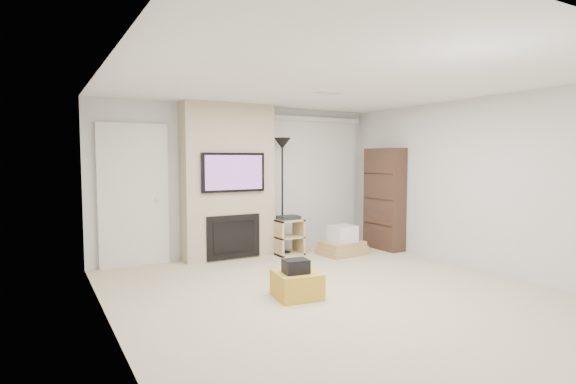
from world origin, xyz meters
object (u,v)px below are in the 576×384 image
av_stand (288,234)px  box_stack (342,243)px  bookshelf (384,199)px  ottoman (297,285)px  floor_lamp (282,163)px

av_stand → box_stack: bearing=-30.6°
box_stack → bookshelf: bookshelf is taller
ottoman → box_stack: size_ratio=0.65×
ottoman → av_stand: av_stand is taller
floor_lamp → bookshelf: size_ratio=1.09×
ottoman → box_stack: bearing=41.0°
box_stack → bookshelf: bearing=2.2°
av_stand → floor_lamp: bearing=127.3°
floor_lamp → av_stand: 1.21m
ottoman → floor_lamp: floor_lamp is taller
av_stand → box_stack: 0.92m
av_stand → bookshelf: (1.73, -0.43, 0.55)m
ottoman → box_stack: (1.87, 1.62, 0.04)m
ottoman → floor_lamp: bearing=65.0°
floor_lamp → av_stand: size_ratio=2.98×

